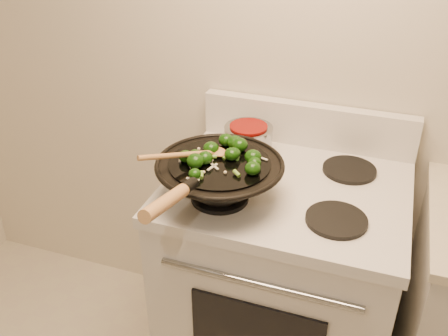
% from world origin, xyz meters
% --- Properties ---
extents(stove, '(0.78, 0.67, 1.08)m').
position_xyz_m(stove, '(-0.11, 1.17, 0.47)').
color(stove, silver).
rests_on(stove, ground).
extents(wok, '(0.39, 0.65, 0.24)m').
position_xyz_m(wok, '(-0.29, 1.02, 1.00)').
color(wok, black).
rests_on(wok, stove).
extents(stirfry, '(0.27, 0.27, 0.05)m').
position_xyz_m(stirfry, '(-0.28, 1.04, 1.07)').
color(stirfry, '#103508').
rests_on(stirfry, wok).
extents(wooden_spoon, '(0.21, 0.25, 0.07)m').
position_xyz_m(wooden_spoon, '(-0.36, 1.00, 1.08)').
color(wooden_spoon, '#AE7A44').
rests_on(wooden_spoon, wok).
extents(saucepan, '(0.17, 0.26, 0.10)m').
position_xyz_m(saucepan, '(-0.29, 1.32, 0.98)').
color(saucepan, '#919498').
rests_on(saucepan, stove).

